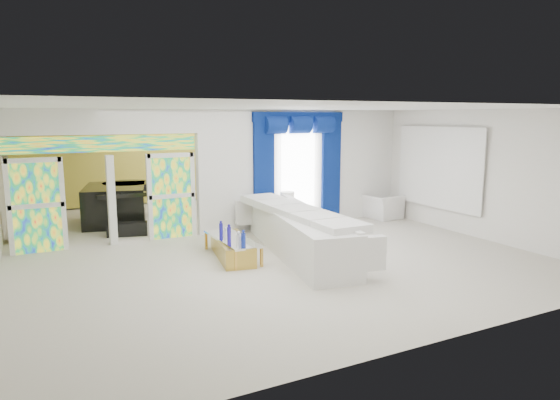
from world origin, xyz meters
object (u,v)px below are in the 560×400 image
coffee_table (232,248)px  console_table (297,220)px  armchair (381,206)px  grand_piano (116,205)px  white_sofa (298,233)px

coffee_table → console_table: size_ratio=1.64×
armchair → console_table: bearing=84.1°
grand_piano → white_sofa: bearing=-45.9°
coffee_table → console_table: coffee_table is taller
coffee_table → grand_piano: size_ratio=0.90×
coffee_table → armchair: armchair is taller
grand_piano → console_table: bearing=-19.7°
coffee_table → armchair: bearing=19.3°
armchair → coffee_table: bearing=104.7°
armchair → white_sofa: bearing=114.2°
white_sofa → armchair: bearing=39.1°
white_sofa → grand_piano: 5.63m
console_table → grand_piano: grand_piano is taller
console_table → grand_piano: size_ratio=0.54×
white_sofa → grand_piano: bearing=131.2°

